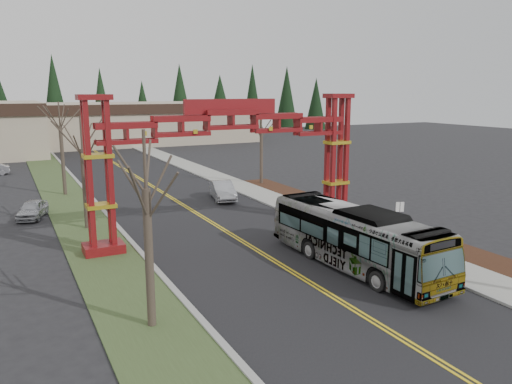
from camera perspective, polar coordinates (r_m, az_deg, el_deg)
ground at (r=18.50m, az=22.34°, el=-18.82°), size 200.00×200.00×0.00m
road at (r=38.34m, az=-7.07°, el=-2.28°), size 12.00×110.00×0.02m
lane_line_left at (r=38.29m, az=-7.23°, el=-2.28°), size 0.12×100.00×0.01m
lane_line_right at (r=38.37m, az=-6.90°, el=-2.24°), size 0.12×100.00×0.01m
curb_right at (r=40.76m, az=1.08°, el=-1.28°), size 0.30×110.00×0.15m
sidewalk_right at (r=41.45m, az=2.85°, el=-1.07°), size 2.60×110.00×0.14m
landscape_strip at (r=31.68m, az=20.81°, el=-5.82°), size 2.60×50.00×0.12m
grass_median at (r=36.49m, az=-18.97°, el=-3.49°), size 4.00×110.00×0.08m
curb_left at (r=36.76m, az=-16.12°, el=-3.15°), size 0.30×110.00×0.15m
gateway_arch at (r=30.91m, az=-2.85°, el=5.73°), size 18.20×1.60×8.90m
retail_building_east at (r=92.97m, az=-13.05°, el=7.76°), size 38.00×20.30×7.00m
conifer_treeline at (r=102.89m, az=-20.14°, el=9.35°), size 116.10×5.60×13.00m
transit_bus at (r=26.45m, az=11.23°, el=-5.14°), size 3.28×11.66×3.22m
silver_sedan at (r=42.35m, az=-3.84°, el=0.16°), size 2.64×4.98×1.56m
parked_car_near_a at (r=39.60m, az=-24.19°, el=-1.82°), size 2.72×4.15×1.31m
bare_tree_median_near at (r=18.92m, az=-12.46°, el=0.27°), size 3.33×3.33×7.71m
bare_tree_median_mid at (r=34.40m, az=-19.25°, el=4.59°), size 3.24×3.24×7.50m
bare_tree_median_far at (r=46.57m, az=-21.48°, el=6.96°), size 3.17×3.17×8.18m
bare_tree_right_far at (r=48.82m, az=0.62°, el=7.36°), size 3.17×3.17×7.69m
street_sign at (r=32.54m, az=16.09°, el=-2.21°), size 0.49×0.23×2.26m
barrel_south at (r=35.09m, az=12.90°, el=-2.95°), size 0.55×0.55×1.01m
barrel_mid at (r=36.85m, az=9.77°, el=-2.19°), size 0.51×0.51×0.94m
barrel_north at (r=38.71m, az=7.63°, el=-1.44°), size 0.53×0.53×0.98m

